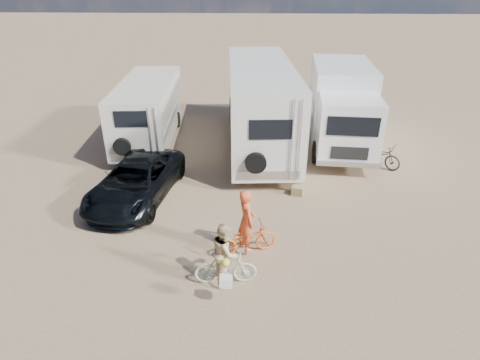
{
  "coord_description": "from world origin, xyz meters",
  "views": [
    {
      "loc": [
        0.17,
        -9.7,
        6.99
      ],
      "look_at": [
        -0.25,
        1.11,
        1.3
      ],
      "focal_mm": 29.84,
      "sensor_mm": 36.0,
      "label": 1
    }
  ],
  "objects_px": {
    "box_truck": "(342,109)",
    "dark_suv": "(136,181)",
    "rider_man": "(246,226)",
    "bike_parked": "(378,154)",
    "rv_main": "(260,107)",
    "rider_woman": "(225,258)",
    "cooler": "(266,165)",
    "bike_woman": "(225,268)",
    "rv_left": "(149,113)",
    "crate": "(298,190)",
    "bike_man": "(246,239)"
  },
  "relations": [
    {
      "from": "rider_man",
      "to": "bike_parked",
      "type": "relative_size",
      "value": 0.96
    },
    {
      "from": "bike_woman",
      "to": "rv_left",
      "type": "bearing_deg",
      "value": 18.64
    },
    {
      "from": "bike_parked",
      "to": "cooler",
      "type": "xyz_separation_m",
      "value": [
        -4.48,
        -0.59,
        -0.29
      ]
    },
    {
      "from": "box_truck",
      "to": "cooler",
      "type": "xyz_separation_m",
      "value": [
        -3.26,
        -2.65,
        -1.5
      ]
    },
    {
      "from": "rider_woman",
      "to": "bike_parked",
      "type": "distance_m",
      "value": 9.05
    },
    {
      "from": "dark_suv",
      "to": "bike_man",
      "type": "relative_size",
      "value": 2.75
    },
    {
      "from": "bike_man",
      "to": "rv_left",
      "type": "bearing_deg",
      "value": 9.74
    },
    {
      "from": "dark_suv",
      "to": "rider_man",
      "type": "relative_size",
      "value": 2.63
    },
    {
      "from": "rv_left",
      "to": "rv_main",
      "type": "bearing_deg",
      "value": -7.82
    },
    {
      "from": "rv_main",
      "to": "dark_suv",
      "type": "relative_size",
      "value": 1.81
    },
    {
      "from": "rv_main",
      "to": "dark_suv",
      "type": "distance_m",
      "value": 6.48
    },
    {
      "from": "dark_suv",
      "to": "cooler",
      "type": "bearing_deg",
      "value": 36.08
    },
    {
      "from": "bike_woman",
      "to": "box_truck",
      "type": "bearing_deg",
      "value": -30.95
    },
    {
      "from": "rv_main",
      "to": "bike_man",
      "type": "height_order",
      "value": "rv_main"
    },
    {
      "from": "box_truck",
      "to": "rider_woman",
      "type": "bearing_deg",
      "value": -111.49
    },
    {
      "from": "dark_suv",
      "to": "cooler",
      "type": "distance_m",
      "value": 5.1
    },
    {
      "from": "rv_main",
      "to": "rider_woman",
      "type": "xyz_separation_m",
      "value": [
        -0.89,
        -8.9,
        -1.0
      ]
    },
    {
      "from": "bike_parked",
      "to": "crate",
      "type": "relative_size",
      "value": 4.66
    },
    {
      "from": "box_truck",
      "to": "rider_woman",
      "type": "xyz_separation_m",
      "value": [
        -4.42,
        -9.14,
        -0.92
      ]
    },
    {
      "from": "box_truck",
      "to": "bike_man",
      "type": "height_order",
      "value": "box_truck"
    },
    {
      "from": "box_truck",
      "to": "dark_suv",
      "type": "relative_size",
      "value": 1.37
    },
    {
      "from": "box_truck",
      "to": "dark_suv",
      "type": "bearing_deg",
      "value": -142.8
    },
    {
      "from": "bike_parked",
      "to": "cooler",
      "type": "bearing_deg",
      "value": 141.38
    },
    {
      "from": "box_truck",
      "to": "cooler",
      "type": "relative_size",
      "value": 12.55
    },
    {
      "from": "bike_man",
      "to": "bike_woman",
      "type": "relative_size",
      "value": 1.1
    },
    {
      "from": "rv_main",
      "to": "bike_man",
      "type": "distance_m",
      "value": 7.8
    },
    {
      "from": "bike_man",
      "to": "cooler",
      "type": "height_order",
      "value": "bike_man"
    },
    {
      "from": "bike_parked",
      "to": "box_truck",
      "type": "bearing_deg",
      "value": 74.49
    },
    {
      "from": "dark_suv",
      "to": "box_truck",
      "type": "bearing_deg",
      "value": 41.22
    },
    {
      "from": "bike_man",
      "to": "rider_woman",
      "type": "distance_m",
      "value": 1.37
    },
    {
      "from": "dark_suv",
      "to": "cooler",
      "type": "xyz_separation_m",
      "value": [
        4.49,
        2.36,
        -0.45
      ]
    },
    {
      "from": "cooler",
      "to": "bike_woman",
      "type": "bearing_deg",
      "value": -75.94
    },
    {
      "from": "box_truck",
      "to": "crate",
      "type": "distance_m",
      "value": 5.29
    },
    {
      "from": "dark_suv",
      "to": "rider_woman",
      "type": "height_order",
      "value": "rider_woman"
    },
    {
      "from": "bike_man",
      "to": "crate",
      "type": "bearing_deg",
      "value": -47.21
    },
    {
      "from": "rv_left",
      "to": "cooler",
      "type": "bearing_deg",
      "value": -31.53
    },
    {
      "from": "rv_main",
      "to": "box_truck",
      "type": "bearing_deg",
      "value": -0.03
    },
    {
      "from": "bike_woman",
      "to": "rider_woman",
      "type": "distance_m",
      "value": 0.32
    },
    {
      "from": "rv_left",
      "to": "rider_man",
      "type": "relative_size",
      "value": 3.54
    },
    {
      "from": "rider_man",
      "to": "rider_woman",
      "type": "relative_size",
      "value": 1.14
    },
    {
      "from": "box_truck",
      "to": "rider_woman",
      "type": "height_order",
      "value": "box_truck"
    },
    {
      "from": "bike_man",
      "to": "crate",
      "type": "distance_m",
      "value": 3.79
    },
    {
      "from": "box_truck",
      "to": "dark_suv",
      "type": "height_order",
      "value": "box_truck"
    },
    {
      "from": "rider_woman",
      "to": "crate",
      "type": "relative_size",
      "value": 3.91
    },
    {
      "from": "rv_main",
      "to": "rv_left",
      "type": "height_order",
      "value": "rv_main"
    },
    {
      "from": "rider_man",
      "to": "crate",
      "type": "height_order",
      "value": "rider_man"
    },
    {
      "from": "rv_main",
      "to": "crate",
      "type": "bearing_deg",
      "value": -76.76
    },
    {
      "from": "rv_main",
      "to": "bike_parked",
      "type": "relative_size",
      "value": 4.55
    },
    {
      "from": "rv_left",
      "to": "crate",
      "type": "distance_m",
      "value": 7.95
    },
    {
      "from": "rv_main",
      "to": "box_truck",
      "type": "xyz_separation_m",
      "value": [
        3.53,
        0.24,
        -0.08
      ]
    }
  ]
}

